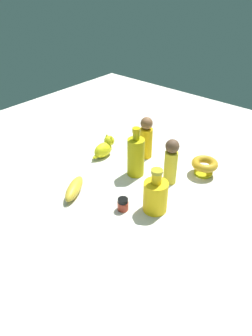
{
  "coord_description": "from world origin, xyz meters",
  "views": [
    {
      "loc": [
        0.69,
        -0.81,
        0.74
      ],
      "look_at": [
        0.0,
        0.0,
        0.04
      ],
      "focal_mm": 34.27,
      "sensor_mm": 36.0,
      "label": 1
    }
  ],
  "objects_px": {
    "bottle_tall": "(136,156)",
    "bowl": "(205,165)",
    "person_figure_adult": "(171,161)",
    "nail_polish_jar": "(123,204)",
    "banana": "(74,188)",
    "person_figure_child": "(146,138)",
    "cat_figurine": "(105,148)",
    "bottle_short": "(155,195)"
  },
  "relations": [
    {
      "from": "bottle_short",
      "to": "nail_polish_jar",
      "type": "bearing_deg",
      "value": -139.68
    },
    {
      "from": "cat_figurine",
      "to": "bottle_tall",
      "type": "bearing_deg",
      "value": -7.11
    },
    {
      "from": "banana",
      "to": "bowl",
      "type": "bearing_deg",
      "value": 115.91
    },
    {
      "from": "banana",
      "to": "bottle_short",
      "type": "distance_m",
      "value": 0.31
    },
    {
      "from": "person_figure_child",
      "to": "cat_figurine",
      "type": "bearing_deg",
      "value": -141.82
    },
    {
      "from": "cat_figurine",
      "to": "bottle_short",
      "type": "relative_size",
      "value": 0.78
    },
    {
      "from": "person_figure_adult",
      "to": "bottle_tall",
      "type": "distance_m",
      "value": 0.14
    },
    {
      "from": "banana",
      "to": "cat_figurine",
      "type": "distance_m",
      "value": 0.3
    },
    {
      "from": "person_figure_adult",
      "to": "banana",
      "type": "height_order",
      "value": "person_figure_adult"
    },
    {
      "from": "bottle_short",
      "to": "person_figure_adult",
      "type": "bearing_deg",
      "value": 107.69
    },
    {
      "from": "banana",
      "to": "bottle_short",
      "type": "height_order",
      "value": "bottle_short"
    },
    {
      "from": "banana",
      "to": "bottle_tall",
      "type": "distance_m",
      "value": 0.27
    },
    {
      "from": "banana",
      "to": "bowl",
      "type": "relative_size",
      "value": 1.41
    },
    {
      "from": "nail_polish_jar",
      "to": "person_figure_adult",
      "type": "bearing_deg",
      "value": 82.97
    },
    {
      "from": "bottle_short",
      "to": "bowl",
      "type": "distance_m",
      "value": 0.31
    },
    {
      "from": "cat_figurine",
      "to": "person_figure_child",
      "type": "distance_m",
      "value": 0.19
    },
    {
      "from": "person_figure_child",
      "to": "bottle_tall",
      "type": "bearing_deg",
      "value": -68.41
    },
    {
      "from": "banana",
      "to": "bowl",
      "type": "height_order",
      "value": "bowl"
    },
    {
      "from": "person_figure_adult",
      "to": "nail_polish_jar",
      "type": "xyz_separation_m",
      "value": [
        -0.03,
        -0.25,
        -0.07
      ]
    },
    {
      "from": "nail_polish_jar",
      "to": "bottle_short",
      "type": "height_order",
      "value": "bottle_short"
    },
    {
      "from": "cat_figurine",
      "to": "nail_polish_jar",
      "type": "height_order",
      "value": "cat_figurine"
    },
    {
      "from": "bottle_tall",
      "to": "bowl",
      "type": "xyz_separation_m",
      "value": [
        0.21,
        0.18,
        -0.04
      ]
    },
    {
      "from": "cat_figurine",
      "to": "bowl",
      "type": "height_order",
      "value": "cat_figurine"
    },
    {
      "from": "bottle_tall",
      "to": "bowl",
      "type": "height_order",
      "value": "bottle_tall"
    },
    {
      "from": "bottle_tall",
      "to": "bowl",
      "type": "distance_m",
      "value": 0.28
    },
    {
      "from": "person_figure_child",
      "to": "bowl",
      "type": "relative_size",
      "value": 1.77
    },
    {
      "from": "banana",
      "to": "cat_figurine",
      "type": "height_order",
      "value": "cat_figurine"
    },
    {
      "from": "cat_figurine",
      "to": "bottle_short",
      "type": "distance_m",
      "value": 0.42
    },
    {
      "from": "cat_figurine",
      "to": "bowl",
      "type": "relative_size",
      "value": 1.21
    },
    {
      "from": "person_figure_adult",
      "to": "banana",
      "type": "bearing_deg",
      "value": -127.71
    },
    {
      "from": "person_figure_adult",
      "to": "person_figure_child",
      "type": "bearing_deg",
      "value": 153.95
    },
    {
      "from": "bottle_tall",
      "to": "bottle_short",
      "type": "xyz_separation_m",
      "value": [
        0.19,
        -0.13,
        -0.02
      ]
    },
    {
      "from": "nail_polish_jar",
      "to": "cat_figurine",
      "type": "bearing_deg",
      "value": 143.42
    },
    {
      "from": "bottle_tall",
      "to": "nail_polish_jar",
      "type": "xyz_separation_m",
      "value": [
        0.11,
        -0.2,
        -0.06
      ]
    },
    {
      "from": "banana",
      "to": "person_figure_child",
      "type": "xyz_separation_m",
      "value": [
        0.04,
        0.39,
        0.07
      ]
    },
    {
      "from": "cat_figurine",
      "to": "bottle_tall",
      "type": "xyz_separation_m",
      "value": [
        0.2,
        -0.02,
        0.04
      ]
    },
    {
      "from": "cat_figurine",
      "to": "nail_polish_jar",
      "type": "xyz_separation_m",
      "value": [
        0.3,
        -0.23,
        -0.02
      ]
    },
    {
      "from": "nail_polish_jar",
      "to": "person_figure_child",
      "type": "relative_size",
      "value": 0.24
    },
    {
      "from": "banana",
      "to": "nail_polish_jar",
      "type": "distance_m",
      "value": 0.2
    },
    {
      "from": "bottle_short",
      "to": "person_figure_child",
      "type": "bearing_deg",
      "value": 132.8
    },
    {
      "from": "bottle_tall",
      "to": "bowl",
      "type": "bearing_deg",
      "value": 40.43
    },
    {
      "from": "bottle_short",
      "to": "bowl",
      "type": "bearing_deg",
      "value": 86.31
    }
  ]
}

